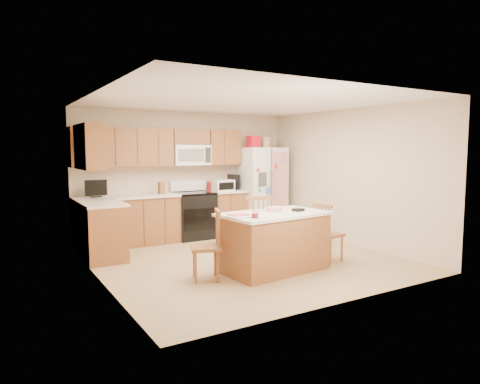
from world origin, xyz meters
TOP-DOWN VIEW (x-y plane):
  - ground at (0.00, 0.00)m, footprint 4.50×4.50m
  - room_shell at (0.00, 0.00)m, footprint 4.60×4.60m
  - cabinetry at (-0.98, 1.79)m, footprint 3.36×1.56m
  - stove at (0.00, 1.94)m, footprint 0.76×0.65m
  - refrigerator at (1.57, 1.87)m, footprint 0.90×0.79m
  - island at (0.04, -0.76)m, footprint 1.64×1.06m
  - windsor_chair_left at (-0.98, -0.65)m, footprint 0.51×0.52m
  - windsor_chair_back at (0.07, -0.19)m, footprint 0.53×0.51m
  - windsor_chair_right at (1.06, -0.76)m, footprint 0.43×0.45m

SIDE VIEW (x-z plane):
  - ground at x=0.00m, z-range 0.00..0.00m
  - island at x=0.04m, z-range -0.04..0.90m
  - windsor_chair_right at x=1.06m, z-range -0.03..0.90m
  - windsor_chair_left at x=-0.98m, z-range -0.03..0.93m
  - stove at x=0.00m, z-range -0.09..1.04m
  - windsor_chair_back at x=0.07m, z-range -0.03..1.02m
  - cabinetry at x=-0.98m, z-range -0.16..1.99m
  - refrigerator at x=1.57m, z-range -0.10..1.94m
  - room_shell at x=0.00m, z-range 0.18..2.70m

